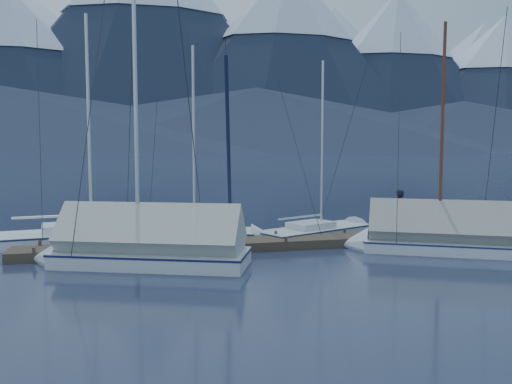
# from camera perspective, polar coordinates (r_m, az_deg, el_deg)

# --- Properties ---
(ground) EXTENTS (1000.00, 1000.00, 0.00)m
(ground) POSITION_cam_1_polar(r_m,az_deg,el_deg) (19.32, 1.42, -7.03)
(ground) COLOR #161E33
(ground) RESTS_ON ground
(mountain_range) EXTENTS (877.00, 584.00, 150.50)m
(mountain_range) POSITION_cam_1_polar(r_m,az_deg,el_deg) (392.60, -12.60, 12.94)
(mountain_range) COLOR #475675
(mountain_range) RESTS_ON ground
(dock) EXTENTS (18.00, 1.50, 0.54)m
(dock) POSITION_cam_1_polar(r_m,az_deg,el_deg) (21.19, 0.00, -5.64)
(dock) COLOR #382D23
(dock) RESTS_ON ground
(mooring_posts) EXTENTS (15.12, 1.52, 0.35)m
(mooring_posts) POSITION_cam_1_polar(r_m,az_deg,el_deg) (21.04, -1.33, -5.05)
(mooring_posts) COLOR #382D23
(mooring_posts) RESTS_ON ground
(sailboat_open_left) EXTENTS (7.89, 3.41, 10.16)m
(sailboat_open_left) POSITION_cam_1_polar(r_m,az_deg,el_deg) (23.47, -15.58, -4.61)
(sailboat_open_left) COLOR silver
(sailboat_open_left) RESTS_ON ground
(sailboat_open_mid) EXTENTS (6.97, 3.50, 8.88)m
(sailboat_open_mid) POSITION_cam_1_polar(r_m,az_deg,el_deg) (22.98, -5.31, -4.70)
(sailboat_open_mid) COLOR silver
(sailboat_open_mid) RESTS_ON ground
(sailboat_open_right) EXTENTS (6.51, 4.26, 8.39)m
(sailboat_open_right) POSITION_cam_1_polar(r_m,az_deg,el_deg) (24.47, 7.60, -4.15)
(sailboat_open_right) COLOR silver
(sailboat_open_right) RESTS_ON ground
(sailboat_covered_near) EXTENTS (7.44, 5.35, 9.44)m
(sailboat_covered_near) POSITION_cam_1_polar(r_m,az_deg,el_deg) (21.62, 18.29, -4.71)
(sailboat_covered_near) COLOR silver
(sailboat_covered_near) RESTS_ON ground
(sailboat_covered_far) EXTENTS (7.84, 4.88, 10.58)m
(sailboat_covered_far) POSITION_cam_1_polar(r_m,az_deg,el_deg) (18.67, -12.70, -5.95)
(sailboat_covered_far) COLOR silver
(sailboat_covered_far) RESTS_ON ground
(person) EXTENTS (0.54, 0.73, 1.83)m
(person) POSITION_cam_1_polar(r_m,az_deg,el_deg) (23.11, 14.97, -2.04)
(person) COLOR black
(person) RESTS_ON dock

